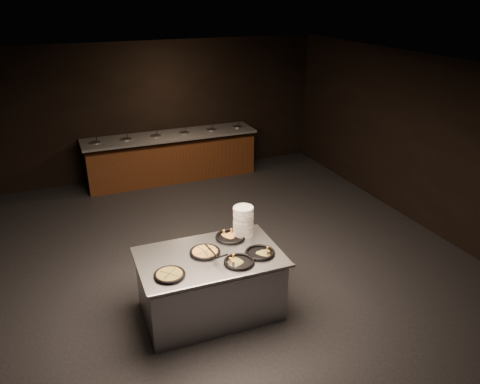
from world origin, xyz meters
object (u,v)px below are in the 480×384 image
at_px(plate_stack, 243,221).
at_px(pan_veggie_whole, 169,275).
at_px(pan_cheese_whole, 205,252).
at_px(serving_counter, 210,285).

xyz_separation_m(plate_stack, pan_veggie_whole, (-1.16, -0.57, -0.18)).
bearing_deg(pan_veggie_whole, pan_cheese_whole, 30.99).
distance_m(serving_counter, pan_cheese_whole, 0.46).
relative_size(plate_stack, pan_cheese_whole, 1.06).
bearing_deg(pan_veggie_whole, serving_counter, 23.73).
xyz_separation_m(serving_counter, plate_stack, (0.59, 0.32, 0.64)).
height_order(plate_stack, pan_cheese_whole, plate_stack).
bearing_deg(serving_counter, pan_veggie_whole, -155.06).
xyz_separation_m(serving_counter, pan_veggie_whole, (-0.57, -0.25, 0.46)).
height_order(serving_counter, pan_veggie_whole, pan_veggie_whole).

